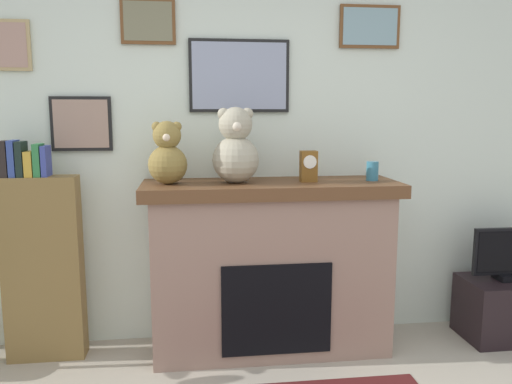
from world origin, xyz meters
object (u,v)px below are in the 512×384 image
Objects in this scene: television at (512,255)px; teddy_bear_brown at (167,156)px; fireplace at (271,266)px; bookshelf at (42,262)px; tv_stand at (508,308)px; candle_jar at (372,171)px; teddy_bear_tan at (236,149)px; mantel_clock at (309,166)px.

teddy_bear_brown is (-2.29, 0.03, 0.70)m from television.
fireplace is 1.17× the size of bookshelf.
candle_jar is at bearing 178.25° from tv_stand.
teddy_bear_tan reaches higher than bookshelf.
teddy_bear_brown is at bearing -179.98° from candle_jar.
bookshelf is 2.47× the size of television.
television is 2.87× the size of mantel_clock.
mantel_clock reaches higher than fireplace.
mantel_clock is at bearing -179.85° from candle_jar.
teddy_bear_tan is at bearing -3.33° from bookshelf.
bookshelf is at bearing 174.94° from teddy_bear_brown.
bookshelf is 3.61× the size of teddy_bear_brown.
teddy_bear_brown is at bearing 179.99° from teddy_bear_tan.
teddy_bear_tan is at bearing 179.04° from television.
bookshelf is at bearing 177.57° from mantel_clock.
candle_jar is (-1.00, 0.03, 0.58)m from television.
teddy_bear_brown reaches higher than mantel_clock.
tv_stand is 1.62× the size of teddy_bear_brown.
teddy_bear_tan is (-0.88, -0.00, 0.15)m from candle_jar.
mantel_clock is (-1.42, 0.03, 1.00)m from tv_stand.
television is (3.08, -0.10, -0.04)m from bookshelf.
teddy_bear_brown is at bearing 179.22° from television.
teddy_bear_brown is 0.42m from teddy_bear_tan.
bookshelf is (-1.43, 0.05, 0.07)m from fireplace.
mantel_clock is at bearing -0.06° from teddy_bear_tan.
tv_stand is 3.17× the size of mantel_clock.
fireplace reaches higher than television.
teddy_bear_brown is at bearing -5.06° from bookshelf.
fireplace is at bearing 178.45° from candle_jar.
teddy_bear_tan reaches higher than mantel_clock.
tv_stand is 1.33× the size of teddy_bear_tan.
bookshelf is 1.77m from mantel_clock.
teddy_bear_brown is at bearing 179.25° from tv_stand.
tv_stand is at bearing -1.67° from fireplace.
mantel_clock reaches higher than candle_jar.
bookshelf is 2.96× the size of teddy_bear_tan.
teddy_bear_tan is at bearing 179.09° from tv_stand.
teddy_bear_tan reaches higher than tv_stand.
bookshelf is 1.39m from teddy_bear_tan.
teddy_bear_brown reaches higher than bookshelf.
candle_jar is 0.89m from teddy_bear_tan.
teddy_bear_brown is (0.79, -0.07, 0.66)m from bookshelf.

